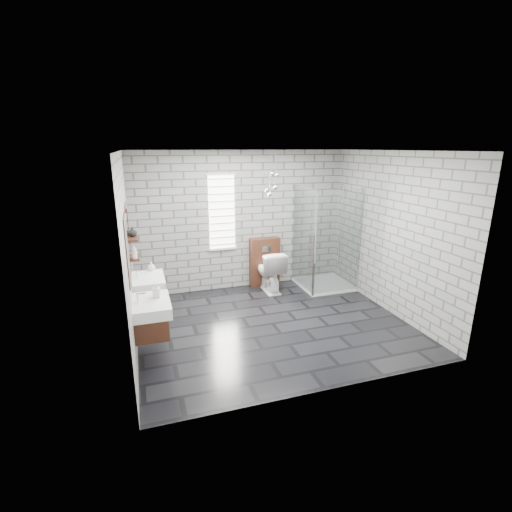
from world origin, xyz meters
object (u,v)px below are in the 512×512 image
vanity_left (148,308)px  toilet (269,270)px  vanity_right (146,283)px  cistern_panel (265,262)px  shower_enclosure (323,264)px

vanity_left → toilet: 3.04m
vanity_right → toilet: 2.56m
vanity_left → vanity_right: bearing=90.0°
vanity_right → cistern_panel: size_ratio=1.57×
vanity_left → vanity_right: 0.95m
toilet → shower_enclosure: bearing=168.0°
shower_enclosure → toilet: 1.08m
vanity_left → toilet: bearing=38.9°
cistern_panel → toilet: size_ratio=1.22×
shower_enclosure → toilet: bearing=168.3°
cistern_panel → shower_enclosure: bearing=-26.1°
shower_enclosure → vanity_left: bearing=-153.8°
vanity_left → shower_enclosure: shower_enclosure is taller
shower_enclosure → toilet: shower_enclosure is taller
vanity_right → toilet: bearing=21.8°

